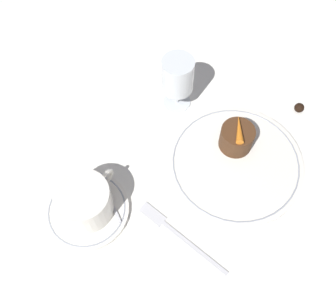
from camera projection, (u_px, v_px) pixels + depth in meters
name	position (u px, v px, depth m)	size (l,w,h in m)	color
ground_plane	(216.00, 153.00, 0.78)	(3.00, 3.00, 0.00)	white
dinner_plate	(234.00, 165.00, 0.76)	(0.26, 0.26, 0.01)	white
saucer	(87.00, 210.00, 0.71)	(0.15, 0.15, 0.01)	white
coffee_cup	(85.00, 201.00, 0.68)	(0.12, 0.10, 0.07)	white
spoon	(107.00, 191.00, 0.73)	(0.06, 0.10, 0.00)	silver
wine_glass	(178.00, 78.00, 0.77)	(0.06, 0.06, 0.13)	silver
fork	(173.00, 231.00, 0.70)	(0.02, 0.19, 0.01)	silver
dessert_cake	(237.00, 138.00, 0.75)	(0.06, 0.06, 0.05)	#4C2D19
carrot_garnish	(239.00, 129.00, 0.72)	(0.06, 0.05, 0.01)	orange
chocolate_truffle	(299.00, 108.00, 0.82)	(0.02, 0.02, 0.02)	black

